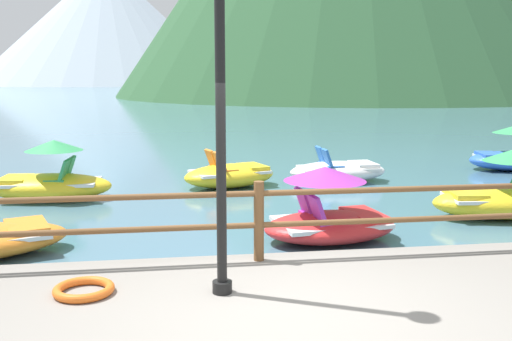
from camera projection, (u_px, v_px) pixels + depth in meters
The scene contains 11 objects.
ground_plane at pixel (184, 108), 44.53m from camera, with size 200.00×200.00×0.00m, color #477084.
dock_railing at pixel (259, 213), 6.83m from camera, with size 23.92×0.12×0.95m.
lamp_post at pixel (220, 41), 5.49m from camera, with size 0.28×0.28×4.13m.
life_ring at pixel (84, 289), 5.87m from camera, with size 0.61×0.61×0.09m, color orange.
pedal_boat_0 at pixel (230, 175), 13.45m from camera, with size 2.44×1.85×0.86m.
pedal_boat_1 at pixel (504, 196), 10.53m from camera, with size 2.69×1.40×1.26m.
pedal_boat_3 at pixel (512, 155), 15.79m from camera, with size 2.41×1.69×1.23m.
pedal_boat_5 at pixel (338, 171), 14.10m from camera, with size 2.42×1.32×0.84m.
pedal_boat_6 at pixel (330, 215), 9.10m from camera, with size 2.29×1.63×1.18m.
pedal_boat_7 at pixel (50, 180), 12.08m from camera, with size 2.60×1.39×1.24m.
distant_peak at pixel (107, 24), 140.85m from camera, with size 62.86×62.86×28.86m, color #9EADBC.
Camera 1 is at (-0.99, -5.04, 2.58)m, focal length 41.02 mm.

